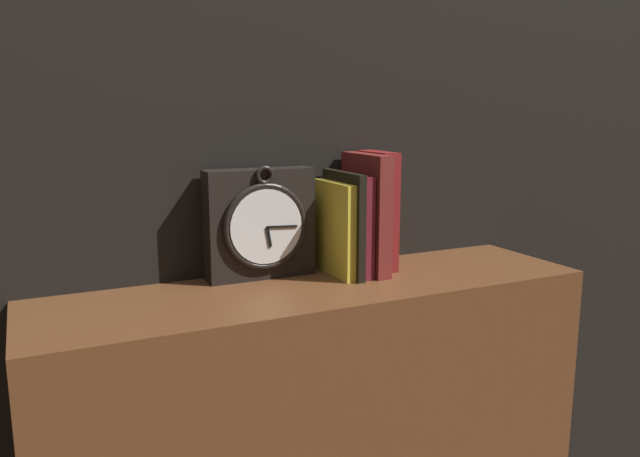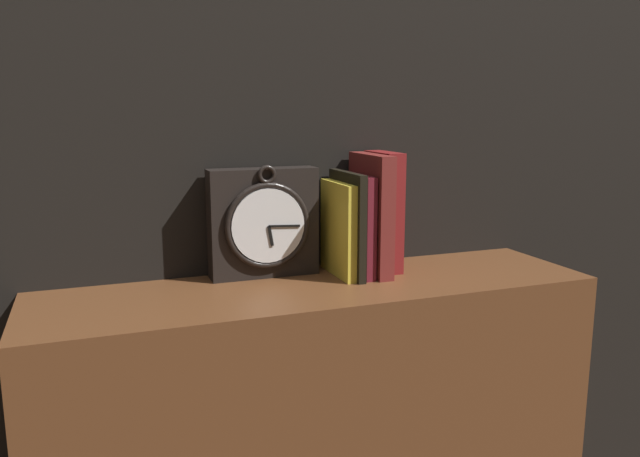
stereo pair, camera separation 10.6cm
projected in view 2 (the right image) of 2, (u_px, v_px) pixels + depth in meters
The scene contains 7 objects.
wall_back at pixel (291, 25), 1.26m from camera, with size 6.00×0.05×2.60m.
clock at pixel (264, 223), 1.24m from camera, with size 0.22×0.07×0.23m.
book_slot0_yellow at pixel (338, 229), 1.25m from camera, with size 0.02×0.15×0.19m.
book_slot1_black at pixel (347, 224), 1.25m from camera, with size 0.02×0.16×0.21m.
book_slot2_maroon at pixel (357, 224), 1.26m from camera, with size 0.02×0.15×0.20m.
book_slot3_maroon at pixel (371, 214), 1.27m from camera, with size 0.03×0.16×0.24m.
book_slot4_maroon at pixel (383, 211), 1.30m from camera, with size 0.04×0.12×0.25m.
Camera 2 is at (-0.40, -1.08, 1.13)m, focal length 35.00 mm.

